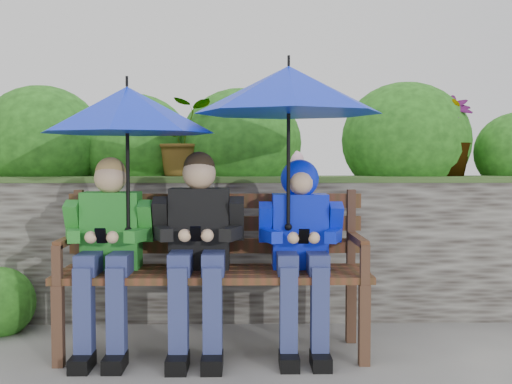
{
  "coord_description": "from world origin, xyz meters",
  "views": [
    {
      "loc": [
        -0.06,
        -3.89,
        1.16
      ],
      "look_at": [
        0.0,
        0.1,
        0.95
      ],
      "focal_mm": 45.0,
      "sensor_mm": 36.0,
      "label": 1
    }
  ],
  "objects_px": {
    "park_bench": "(214,260)",
    "umbrella_right": "(289,90)",
    "umbrella_left": "(127,110)",
    "boy_middle": "(198,242)",
    "boy_right": "(301,237)",
    "boy_left": "(108,244)"
  },
  "relations": [
    {
      "from": "boy_left",
      "to": "umbrella_right",
      "type": "height_order",
      "value": "umbrella_right"
    },
    {
      "from": "park_bench",
      "to": "umbrella_right",
      "type": "bearing_deg",
      "value": -13.11
    },
    {
      "from": "boy_right",
      "to": "umbrella_left",
      "type": "distance_m",
      "value": 1.26
    },
    {
      "from": "umbrella_left",
      "to": "park_bench",
      "type": "bearing_deg",
      "value": 9.67
    },
    {
      "from": "boy_right",
      "to": "umbrella_right",
      "type": "relative_size",
      "value": 1.05
    },
    {
      "from": "boy_right",
      "to": "umbrella_left",
      "type": "height_order",
      "value": "umbrella_left"
    },
    {
      "from": "boy_left",
      "to": "umbrella_right",
      "type": "distance_m",
      "value": 1.39
    },
    {
      "from": "boy_middle",
      "to": "boy_right",
      "type": "xyz_separation_m",
      "value": [
        0.61,
        0.02,
        0.02
      ]
    },
    {
      "from": "park_bench",
      "to": "boy_middle",
      "type": "xyz_separation_m",
      "value": [
        -0.09,
        -0.09,
        0.12
      ]
    },
    {
      "from": "boy_left",
      "to": "umbrella_left",
      "type": "height_order",
      "value": "umbrella_left"
    },
    {
      "from": "boy_right",
      "to": "umbrella_right",
      "type": "bearing_deg",
      "value": -160.12
    },
    {
      "from": "umbrella_right",
      "to": "boy_left",
      "type": "bearing_deg",
      "value": 179.26
    },
    {
      "from": "boy_middle",
      "to": "umbrella_right",
      "type": "height_order",
      "value": "umbrella_right"
    },
    {
      "from": "park_bench",
      "to": "boy_middle",
      "type": "height_order",
      "value": "boy_middle"
    },
    {
      "from": "umbrella_left",
      "to": "boy_right",
      "type": "bearing_deg",
      "value": 0.62
    },
    {
      "from": "boy_left",
      "to": "boy_right",
      "type": "relative_size",
      "value": 1.01
    },
    {
      "from": "park_bench",
      "to": "umbrella_left",
      "type": "relative_size",
      "value": 1.8
    },
    {
      "from": "boy_middle",
      "to": "boy_right",
      "type": "bearing_deg",
      "value": 1.67
    },
    {
      "from": "umbrella_left",
      "to": "boy_middle",
      "type": "bearing_deg",
      "value": -0.91
    },
    {
      "from": "umbrella_left",
      "to": "umbrella_right",
      "type": "relative_size",
      "value": 0.92
    },
    {
      "from": "boy_right",
      "to": "umbrella_left",
      "type": "relative_size",
      "value": 1.14
    },
    {
      "from": "boy_left",
      "to": "boy_middle",
      "type": "height_order",
      "value": "boy_middle"
    }
  ]
}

